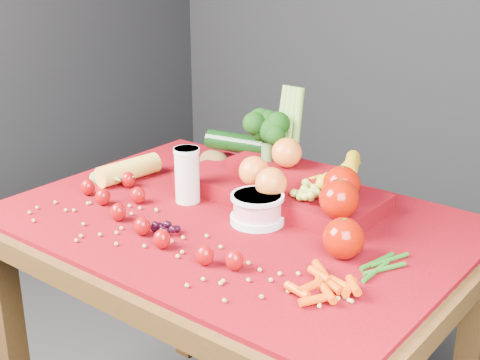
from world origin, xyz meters
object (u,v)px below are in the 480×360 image
Objects in this scene: milk_glass at (187,173)px; yogurt_bowl at (257,208)px; produce_mound at (289,180)px; table at (235,258)px.

yogurt_bowl is at bearing 1.26° from milk_glass.
milk_glass is 1.10× the size of yogurt_bowl.
produce_mound is (-0.01, 0.14, 0.02)m from yogurt_bowl.
milk_glass is at bearing 177.66° from table.
yogurt_bowl is 0.20× the size of produce_mound.
yogurt_bowl is (0.21, 0.00, -0.04)m from milk_glass.
milk_glass is 0.25m from produce_mound.
produce_mound reaches higher than table.
table is at bearing -2.34° from milk_glass.
milk_glass is 0.21m from yogurt_bowl.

